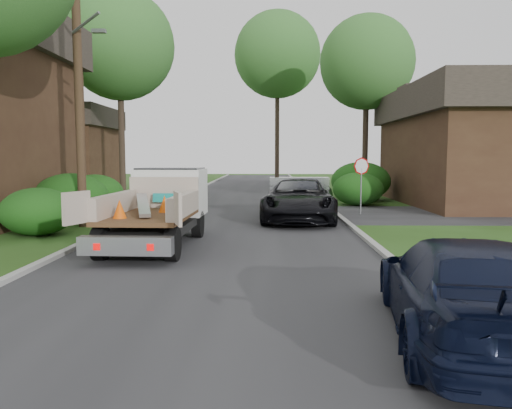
{
  "coord_description": "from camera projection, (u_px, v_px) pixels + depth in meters",
  "views": [
    {
      "loc": [
        1.09,
        -12.65,
        2.51
      ],
      "look_at": [
        0.81,
        0.95,
        1.2
      ],
      "focal_mm": 35.0,
      "sensor_mm": 36.0,
      "label": 1
    }
  ],
  "objects": [
    {
      "name": "ground",
      "position": [
        224.0,
        254.0,
        12.86
      ],
      "size": [
        120.0,
        120.0,
        0.0
      ],
      "primitive_type": "plane",
      "color": "#254513",
      "rests_on": "ground"
    },
    {
      "name": "road",
      "position": [
        242.0,
        212.0,
        22.81
      ],
      "size": [
        8.0,
        90.0,
        0.02
      ],
      "primitive_type": "cube",
      "color": "#28282B",
      "rests_on": "ground"
    },
    {
      "name": "curb_left",
      "position": [
        153.0,
        210.0,
        22.89
      ],
      "size": [
        0.2,
        90.0,
        0.12
      ],
      "primitive_type": "cube",
      "color": "#9E9E99",
      "rests_on": "ground"
    },
    {
      "name": "curb_right",
      "position": [
        332.0,
        211.0,
        22.72
      ],
      "size": [
        0.2,
        90.0,
        0.12
      ],
      "primitive_type": "cube",
      "color": "#9E9E99",
      "rests_on": "ground"
    },
    {
      "name": "stop_sign",
      "position": [
        361.0,
        174.0,
        21.54
      ],
      "size": [
        0.71,
        0.32,
        2.48
      ],
      "color": "slate",
      "rests_on": "ground"
    },
    {
      "name": "utility_pole",
      "position": [
        79.0,
        80.0,
        17.43
      ],
      "size": [
        2.42,
        1.25,
        10.0
      ],
      "color": "#382619",
      "rests_on": "ground"
    },
    {
      "name": "house_left_far",
      "position": [
        57.0,
        149.0,
        34.74
      ],
      "size": [
        7.56,
        7.56,
        6.0
      ],
      "color": "#3B2418",
      "rests_on": "ground"
    },
    {
      "name": "house_right",
      "position": [
        493.0,
        144.0,
        26.22
      ],
      "size": [
        9.72,
        12.96,
        6.2
      ],
      "rotation": [
        0.0,
        0.0,
        1.57
      ],
      "color": "#3B2418",
      "rests_on": "ground"
    },
    {
      "name": "hedge_left_a",
      "position": [
        38.0,
        211.0,
        15.9
      ],
      "size": [
        2.34,
        2.34,
        1.53
      ],
      "primitive_type": "ellipsoid",
      "color": "#1A420F",
      "rests_on": "ground"
    },
    {
      "name": "hedge_left_b",
      "position": [
        71.0,
        197.0,
        19.37
      ],
      "size": [
        2.86,
        2.86,
        1.87
      ],
      "primitive_type": "ellipsoid",
      "color": "#1A420F",
      "rests_on": "ground"
    },
    {
      "name": "hedge_left_c",
      "position": [
        94.0,
        193.0,
        22.87
      ],
      "size": [
        2.6,
        2.6,
        1.7
      ],
      "primitive_type": "ellipsoid",
      "color": "#1A420F",
      "rests_on": "ground"
    },
    {
      "name": "hedge_right_a",
      "position": [
        358.0,
        189.0,
        25.59
      ],
      "size": [
        2.6,
        2.6,
        1.7
      ],
      "primitive_type": "ellipsoid",
      "color": "#1A420F",
      "rests_on": "ground"
    },
    {
      "name": "hedge_right_b",
      "position": [
        361.0,
        181.0,
        28.54
      ],
      "size": [
        3.38,
        3.38,
        2.21
      ],
      "primitive_type": "ellipsoid",
      "color": "#1A420F",
      "rests_on": "ground"
    },
    {
      "name": "tree_left_far",
      "position": [
        119.0,
        45.0,
        29.07
      ],
      "size": [
        6.4,
        6.4,
        12.2
      ],
      "color": "#2D2119",
      "rests_on": "ground"
    },
    {
      "name": "tree_right_far",
      "position": [
        367.0,
        63.0,
        31.79
      ],
      "size": [
        6.0,
        6.0,
        11.5
      ],
      "color": "#2D2119",
      "rests_on": "ground"
    },
    {
      "name": "tree_center_far",
      "position": [
        277.0,
        55.0,
        41.62
      ],
      "size": [
        7.2,
        7.2,
        14.6
      ],
      "color": "#2D2119",
      "rests_on": "ground"
    },
    {
      "name": "flatbed_truck",
      "position": [
        163.0,
        202.0,
        14.67
      ],
      "size": [
        2.68,
        5.79,
        2.16
      ],
      "rotation": [
        0.0,
        0.0,
        -0.04
      ],
      "color": "black",
      "rests_on": "ground"
    },
    {
      "name": "black_pickup",
      "position": [
        300.0,
        200.0,
        19.54
      ],
      "size": [
        3.24,
        6.16,
        1.65
      ],
      "primitive_type": "imported",
      "rotation": [
        0.0,
        0.0,
        -0.08
      ],
      "color": "black",
      "rests_on": "ground"
    },
    {
      "name": "navy_suv",
      "position": [
        466.0,
        290.0,
        6.74
      ],
      "size": [
        2.71,
        5.18,
        1.43
      ],
      "primitive_type": "imported",
      "rotation": [
        0.0,
        0.0,
        2.99
      ],
      "color": "black",
      "rests_on": "ground"
    }
  ]
}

